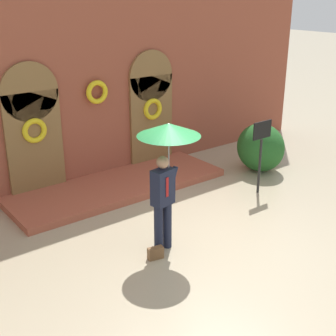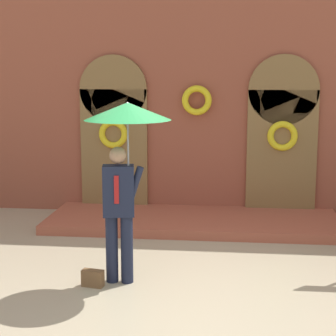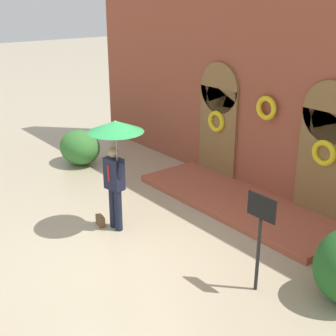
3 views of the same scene
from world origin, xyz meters
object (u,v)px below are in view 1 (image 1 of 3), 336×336
(person_with_umbrella, at_px, (167,149))
(handbag, at_px, (156,253))
(sign_post, at_px, (261,145))
(shrub_right, at_px, (261,147))

(person_with_umbrella, relative_size, handbag, 8.44)
(person_with_umbrella, height_order, sign_post, person_with_umbrella)
(handbag, height_order, sign_post, sign_post)
(person_with_umbrella, distance_m, handbag, 1.86)
(person_with_umbrella, height_order, shrub_right, person_with_umbrella)
(handbag, bearing_deg, shrub_right, 32.48)
(handbag, distance_m, sign_post, 3.85)
(person_with_umbrella, xyz_separation_m, shrub_right, (4.28, 1.62, -1.29))
(person_with_umbrella, distance_m, shrub_right, 4.76)
(handbag, xyz_separation_m, sign_post, (3.60, 0.87, 1.05))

